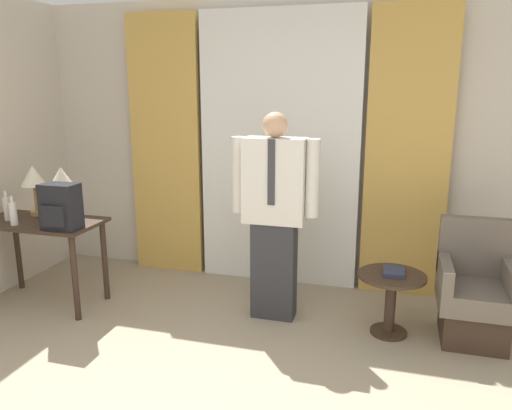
% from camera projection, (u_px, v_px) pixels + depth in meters
% --- Properties ---
extents(wall_back, '(10.00, 0.06, 2.70)m').
position_uv_depth(wall_back, '(282.00, 143.00, 4.82)').
color(wall_back, beige).
rests_on(wall_back, ground_plane).
extents(curtain_sheer_center, '(1.53, 0.06, 2.58)m').
position_uv_depth(curtain_sheer_center, '(278.00, 151.00, 4.71)').
color(curtain_sheer_center, white).
rests_on(curtain_sheer_center, ground_plane).
extents(curtain_drape_left, '(0.73, 0.06, 2.58)m').
position_uv_depth(curtain_drape_left, '(166.00, 147.00, 5.02)').
color(curtain_drape_left, gold).
rests_on(curtain_drape_left, ground_plane).
extents(curtain_drape_right, '(0.73, 0.06, 2.58)m').
position_uv_depth(curtain_drape_right, '(407.00, 156.00, 4.40)').
color(curtain_drape_right, gold).
rests_on(curtain_drape_right, ground_plane).
extents(desk, '(1.05, 0.56, 0.76)m').
position_uv_depth(desk, '(41.00, 235.00, 4.33)').
color(desk, '#38281E').
rests_on(desk, ground_plane).
extents(table_lamp_left, '(0.22, 0.22, 0.45)m').
position_uv_depth(table_lamp_left, '(33.00, 178.00, 4.40)').
color(table_lamp_left, '#9E7F47').
rests_on(table_lamp_left, desk).
extents(table_lamp_right, '(0.22, 0.22, 0.45)m').
position_uv_depth(table_lamp_right, '(62.00, 180.00, 4.32)').
color(table_lamp_right, '#9E7F47').
rests_on(table_lamp_right, desk).
extents(bottle_near_edge, '(0.06, 0.06, 0.26)m').
position_uv_depth(bottle_near_edge, '(7.00, 208.00, 4.29)').
color(bottle_near_edge, silver).
rests_on(bottle_near_edge, desk).
extents(bottle_by_lamp, '(0.06, 0.06, 0.25)m').
position_uv_depth(bottle_by_lamp, '(13.00, 213.00, 4.14)').
color(bottle_by_lamp, silver).
rests_on(bottle_by_lamp, desk).
extents(backpack, '(0.30, 0.21, 0.37)m').
position_uv_depth(backpack, '(60.00, 207.00, 4.01)').
color(backpack, black).
rests_on(backpack, desk).
extents(person, '(0.71, 0.23, 1.70)m').
position_uv_depth(person, '(274.00, 211.00, 4.01)').
color(person, '#2D2D33').
rests_on(person, ground_plane).
extents(armchair, '(0.54, 0.58, 0.91)m').
position_uv_depth(armchair, '(474.00, 296.00, 3.78)').
color(armchair, '#38281E').
rests_on(armchair, ground_plane).
extents(side_table, '(0.52, 0.52, 0.49)m').
position_uv_depth(side_table, '(391.00, 293.00, 3.84)').
color(side_table, '#38281E').
rests_on(side_table, ground_plane).
extents(book, '(0.16, 0.21, 0.03)m').
position_uv_depth(book, '(394.00, 272.00, 3.82)').
color(book, '#2D334C').
rests_on(book, side_table).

